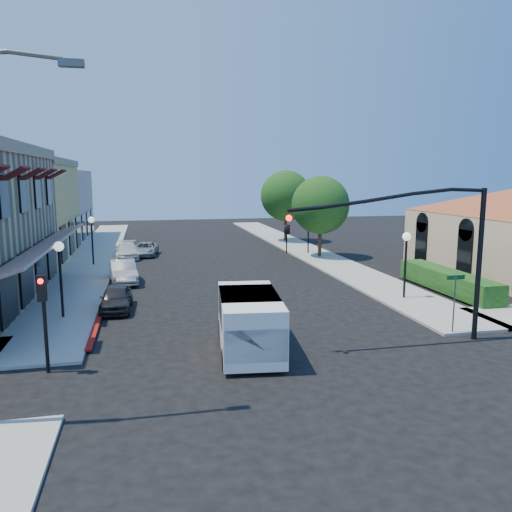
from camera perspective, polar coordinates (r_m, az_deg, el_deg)
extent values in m
plane|color=black|center=(17.28, 4.21, -12.80)|extent=(120.00, 120.00, 0.00)
cube|color=#9D9A8E|center=(43.02, -17.78, 0.14)|extent=(3.50, 50.00, 0.12)
cube|color=#9D9A8E|center=(44.87, 5.06, 0.90)|extent=(3.50, 50.00, 0.12)
cube|color=maroon|center=(24.32, -17.41, -6.68)|extent=(0.25, 10.00, 0.06)
cube|color=tan|center=(27.05, -25.76, 11.10)|extent=(0.50, 18.20, 0.60)
cube|color=#561416|center=(27.02, -22.90, 1.18)|extent=(1.75, 17.00, 0.67)
cube|color=#420D0E|center=(23.35, -25.86, 8.48)|extent=(1.02, 1.50, 0.60)
cube|color=#420D0E|center=(26.67, -24.19, 8.56)|extent=(1.02, 1.50, 0.60)
cube|color=#420D0E|center=(30.01, -22.89, 8.61)|extent=(1.02, 1.50, 0.60)
cube|color=#420D0E|center=(33.36, -21.85, 8.65)|extent=(1.02, 1.50, 0.60)
cube|color=black|center=(23.49, -26.49, -3.76)|extent=(0.12, 2.60, 2.60)
cube|color=black|center=(26.73, -24.76, -2.17)|extent=(0.12, 2.60, 2.60)
cube|color=black|center=(30.01, -23.41, -0.93)|extent=(0.12, 2.60, 2.60)
cube|color=black|center=(33.31, -22.33, 0.07)|extent=(0.12, 2.60, 2.60)
cube|color=#E1C265|center=(42.82, -27.19, 4.57)|extent=(10.00, 12.00, 7.60)
cube|color=#CDA79B|center=(54.51, -24.02, 5.23)|extent=(10.00, 12.00, 7.00)
cube|color=black|center=(33.27, 22.75, 0.38)|extent=(0.12, 1.40, 2.80)
cube|color=black|center=(37.42, 18.36, 1.52)|extent=(0.12, 1.40, 2.80)
cube|color=#153E11|center=(30.03, 20.97, -3.89)|extent=(1.40, 8.00, 1.10)
cylinder|color=#372716|center=(40.06, 7.29, 1.30)|extent=(0.28, 0.28, 2.10)
sphere|color=#153E11|center=(39.76, 7.38, 5.80)|extent=(4.56, 4.56, 4.56)
cylinder|color=#372716|center=(49.50, 3.39, 2.94)|extent=(0.28, 0.28, 2.27)
sphere|color=#153E11|center=(49.25, 3.43, 6.89)|extent=(4.94, 4.94, 4.94)
cylinder|color=black|center=(21.35, 24.13, -0.97)|extent=(0.20, 0.20, 6.00)
cylinder|color=black|center=(19.00, 15.09, 6.26)|extent=(7.80, 0.14, 0.14)
imported|color=black|center=(17.61, 3.62, 3.42)|extent=(0.20, 0.16, 1.00)
sphere|color=#FF0C0C|center=(17.42, 3.79, 4.34)|extent=(0.22, 0.22, 0.22)
cylinder|color=black|center=(17.87, -22.93, -7.68)|extent=(0.12, 0.12, 3.00)
cube|color=black|center=(17.39, -23.30, -3.40)|extent=(0.28, 0.22, 0.85)
sphere|color=#FF0C0C|center=(17.22, -23.42, -2.67)|extent=(0.18, 0.18, 0.18)
cube|color=#595B5E|center=(13.71, -20.35, 19.96)|extent=(0.60, 0.25, 0.18)
cylinder|color=#595B5E|center=(21.97, 21.69, -5.22)|extent=(0.06, 0.06, 2.50)
cube|color=#0C591E|center=(21.72, 21.87, -2.28)|extent=(0.80, 0.04, 0.18)
cylinder|color=black|center=(24.15, -21.38, -3.09)|extent=(0.12, 0.12, 3.20)
sphere|color=white|center=(23.86, -21.62, 1.02)|extent=(0.44, 0.44, 0.44)
cylinder|color=black|center=(37.85, -18.18, 1.31)|extent=(0.12, 0.12, 3.20)
sphere|color=white|center=(37.67, -18.32, 3.94)|extent=(0.44, 0.44, 0.44)
cylinder|color=black|center=(27.23, 16.68, -1.52)|extent=(0.12, 0.12, 3.20)
sphere|color=white|center=(26.97, 16.85, 2.14)|extent=(0.44, 0.44, 0.44)
cylinder|color=black|center=(41.77, 6.00, 2.40)|extent=(0.12, 0.12, 3.20)
sphere|color=white|center=(41.60, 6.04, 4.80)|extent=(0.44, 0.44, 0.44)
cube|color=white|center=(18.48, -0.76, -7.48)|extent=(2.64, 5.09, 2.00)
cube|color=white|center=(16.51, -0.07, -9.93)|extent=(2.12, 0.89, 1.11)
cube|color=black|center=(16.71, -0.21, -7.70)|extent=(1.89, 0.32, 1.00)
cube|color=black|center=(18.66, -0.86, -5.72)|extent=(2.44, 3.11, 1.00)
cylinder|color=black|center=(17.10, -3.44, -11.72)|extent=(0.36, 0.76, 0.73)
cylinder|color=black|center=(20.24, -3.89, -8.37)|extent=(0.36, 0.76, 0.73)
cylinder|color=black|center=(17.28, 2.95, -11.49)|extent=(0.36, 0.76, 0.73)
cylinder|color=black|center=(20.40, 1.47, -8.22)|extent=(0.36, 0.76, 0.73)
imported|color=black|center=(25.15, -15.68, -4.66)|extent=(1.54, 3.59, 1.21)
imported|color=#9DA0A2|center=(31.47, -14.94, -1.74)|extent=(1.95, 4.29, 1.37)
imported|color=silver|center=(40.79, -14.50, 0.61)|extent=(1.96, 4.35, 1.24)
imported|color=#9DA0A2|center=(41.76, -12.53, 0.77)|extent=(2.31, 4.11, 1.08)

